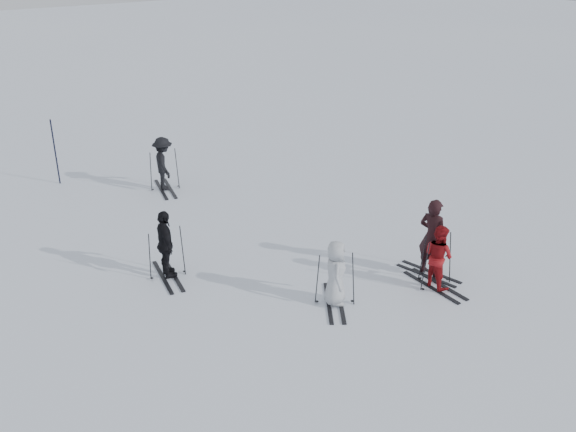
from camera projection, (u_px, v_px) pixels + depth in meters
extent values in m
plane|color=silver|center=(310.00, 266.00, 15.93)|extent=(120.00, 120.00, 0.00)
imported|color=black|center=(432.00, 238.00, 15.18)|extent=(0.62, 0.80, 1.94)
imported|color=maroon|center=(438.00, 257.00, 14.75)|extent=(0.59, 0.75, 1.54)
imported|color=#ACB0B6|center=(335.00, 274.00, 14.07)|extent=(0.79, 0.88, 1.50)
imported|color=black|center=(166.00, 245.00, 15.12)|extent=(0.56, 1.04, 1.69)
imported|color=black|center=(164.00, 164.00, 20.23)|extent=(0.84, 1.20, 1.70)
cylinder|color=black|center=(55.00, 152.00, 20.63)|extent=(0.06, 0.06, 2.16)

